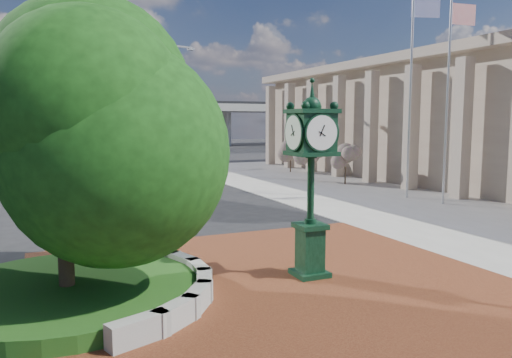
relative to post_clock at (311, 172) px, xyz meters
The scene contains 18 objects.
ground 3.18m from the post_clock, 149.21° to the left, with size 200.00×200.00×0.00m, color black.
plaza 3.10m from the post_clock, 164.55° to the right, with size 12.00×12.00×0.04m, color #622B17.
sidewalk 18.52m from the post_clock, 35.72° to the left, with size 20.00×50.00×0.04m, color #9E9B93.
planter_wall 4.71m from the post_clock, 169.95° to the left, with size 2.96×6.77×0.54m.
grass_bed 6.74m from the post_clock, behind, with size 6.10×6.10×0.40m, color #204814.
civic_building 25.83m from the post_clock, 29.46° to the left, with size 17.35×44.00×8.60m.
overpass 70.79m from the post_clock, 91.10° to the left, with size 90.00×12.00×7.50m.
tree_planter 6.24m from the post_clock, behind, with size 5.20×5.20×6.33m.
tree_street 19.38m from the post_clock, 105.40° to the left, with size 4.40×4.40×5.45m.
post_clock is the anchor object (origin of this frame).
parked_car 36.34m from the post_clock, 88.29° to the left, with size 1.76×4.38×1.49m, color maroon.
flagpole_a 14.62m from the post_clock, 32.12° to the left, with size 1.62×0.18×10.34m.
flagpole_b 15.99m from the post_clock, 40.20° to the left, with size 1.74×0.45×11.27m.
street_lamp_near 29.50m from the post_clock, 82.36° to the left, with size 2.26×0.94×10.38m.
street_lamp_far 46.40m from the post_clock, 94.76° to the left, with size 2.02×0.75×9.21m.
shrub_near 20.49m from the post_clock, 53.47° to the left, with size 1.20×1.20×2.20m.
shrub_mid 21.96m from the post_clock, 59.97° to the left, with size 1.20×1.20×2.20m.
shrub_far 28.03m from the post_clock, 63.36° to the left, with size 1.20×1.20×2.20m.
Camera 1 is at (-5.51, -12.16, 4.21)m, focal length 35.00 mm.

